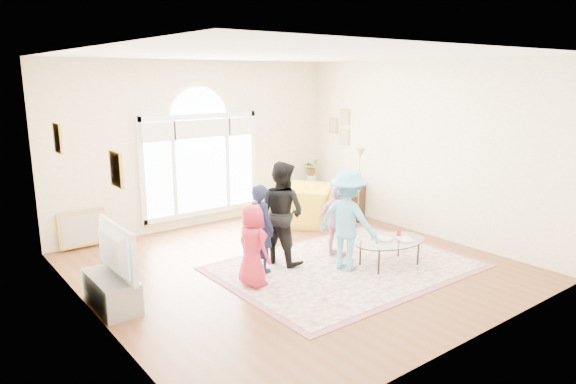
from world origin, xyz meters
TOP-DOWN VIEW (x-y plane):
  - ground at (0.00, 0.00)m, footprint 6.00×6.00m
  - room_shell at (0.01, 2.83)m, footprint 6.00×6.00m
  - area_rug at (0.60, -0.52)m, footprint 3.60×2.60m
  - rug_border at (0.60, -0.52)m, footprint 3.80×2.80m
  - tv_console at (-2.75, 0.30)m, footprint 0.45×1.00m
  - television at (-2.74, 0.30)m, footprint 0.18×1.17m
  - coffee_table at (1.18, -0.89)m, footprint 1.32×0.95m
  - armchair at (1.65, 1.75)m, footprint 1.56×1.54m
  - side_cabinet at (2.78, 1.62)m, footprint 0.40×0.50m
  - floor_lamp at (2.59, 1.20)m, footprint 0.25×0.25m
  - plant_pedestal at (2.70, 2.82)m, footprint 0.20×0.20m
  - potted_plant at (2.70, 2.82)m, footprint 0.39×0.36m
  - leaning_picture at (-2.35, 2.90)m, footprint 0.80×0.14m
  - child_red at (-0.95, -0.26)m, footprint 0.43×0.61m
  - child_navy at (-0.53, 0.14)m, footprint 0.37×0.52m
  - child_black at (-0.07, 0.24)m, footprint 0.80×0.92m
  - child_pink at (0.80, -0.11)m, footprint 0.48×0.75m
  - child_blue at (0.55, -0.59)m, footprint 0.83×1.11m

SIDE VIEW (x-z plane):
  - ground at x=0.00m, z-range 0.00..0.00m
  - leaning_picture at x=-2.35m, z-range -0.31..0.31m
  - rug_border at x=0.60m, z-range 0.00..0.01m
  - area_rug at x=0.60m, z-range 0.00..0.02m
  - tv_console at x=-2.75m, z-range 0.00..0.42m
  - side_cabinet at x=2.78m, z-range 0.00..0.70m
  - plant_pedestal at x=2.70m, z-range 0.00..0.70m
  - armchair at x=1.65m, z-range 0.00..0.76m
  - coffee_table at x=1.18m, z-range 0.13..0.67m
  - child_red at x=-0.95m, z-range 0.02..1.19m
  - child_pink at x=0.80m, z-range 0.02..1.21m
  - child_navy at x=-0.53m, z-range 0.02..1.36m
  - television at x=-2.74m, z-range 0.42..1.09m
  - child_blue at x=0.55m, z-range 0.02..1.56m
  - child_black at x=-0.07m, z-range 0.02..1.64m
  - potted_plant at x=2.70m, z-range 0.70..1.07m
  - floor_lamp at x=2.59m, z-range 0.53..2.04m
  - room_shell at x=0.01m, z-range -1.43..4.57m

